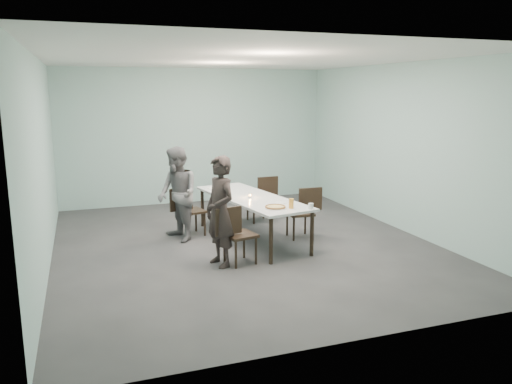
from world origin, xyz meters
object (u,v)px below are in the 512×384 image
object	(u,v)px
pizza	(275,207)
tealight	(250,197)
side_plate	(280,203)
water_tumbler	(311,206)
diner_far	(178,194)
table	(252,200)
beer_glass	(291,203)
amber_tumbler	(228,188)
diner_near	(220,211)
chair_far_right	(263,196)
chair_far_left	(187,208)
chair_near_left	(235,231)
chair_near_right	(304,209)

from	to	relation	value
pizza	tealight	xyz separation A→B (m)	(-0.13, 0.84, 0.00)
side_plate	water_tumbler	xyz separation A→B (m)	(0.28, -0.54, 0.04)
side_plate	water_tumbler	distance (m)	0.61
diner_far	table	bearing A→B (deg)	57.64
beer_glass	amber_tumbler	bearing A→B (deg)	106.02
beer_glass	amber_tumbler	world-z (taller)	beer_glass
diner_near	amber_tumbler	bearing A→B (deg)	143.56
water_tumbler	beer_glass	bearing A→B (deg)	149.47
chair_far_right	pizza	size ratio (longest dim) A/B	2.56
chair_far_left	side_plate	bearing A→B (deg)	-58.06
chair_far_right	beer_glass	size ratio (longest dim) A/B	5.80
chair_far_right	side_plate	size ratio (longest dim) A/B	4.83
chair_far_right	diner_far	world-z (taller)	diner_far
chair_far_left	side_plate	distance (m)	1.77
table	diner_near	bearing A→B (deg)	-128.47
diner_near	chair_near_left	bearing A→B (deg)	63.70
diner_near	side_plate	bearing A→B (deg)	95.30
chair_far_left	diner_far	world-z (taller)	diner_far
water_tumbler	tealight	xyz separation A→B (m)	(-0.61, 1.07, -0.02)
table	beer_glass	size ratio (longest dim) A/B	18.15
chair_near_left	chair_near_right	bearing A→B (deg)	18.43
chair_near_right	tealight	world-z (taller)	chair_near_right
chair_far_right	tealight	world-z (taller)	chair_far_right
chair_near_left	water_tumbler	distance (m)	1.22
chair_far_left	diner_near	xyz separation A→B (m)	(0.15, -1.66, 0.30)
table	side_plate	size ratio (longest dim) A/B	15.12
diner_near	amber_tumbler	size ratio (longest dim) A/B	20.12
chair_near_right	pizza	distance (m)	1.16
chair_near_right	tealight	distance (m)	1.01
chair_near_left	beer_glass	bearing A→B (deg)	-6.86
chair_near_left	pizza	world-z (taller)	chair_near_left
diner_near	side_plate	world-z (taller)	diner_near
tealight	chair_far_right	bearing A→B (deg)	60.79
diner_far	water_tumbler	world-z (taller)	diner_far
table	chair_far_right	size ratio (longest dim) A/B	3.13
table	tealight	size ratio (longest dim) A/B	48.61
tealight	table	bearing A→B (deg)	51.48
chair_far_left	diner_near	distance (m)	1.69
table	chair_near_right	xyz separation A→B (m)	(0.91, -0.16, -0.19)
chair_far_left	chair_far_right	size ratio (longest dim) A/B	1.00
pizza	beer_glass	world-z (taller)	beer_glass
beer_glass	pizza	bearing A→B (deg)	160.51
diner_far	pizza	distance (m)	1.80
chair_far_right	side_plate	bearing A→B (deg)	76.80
pizza	beer_glass	size ratio (longest dim) A/B	2.27
chair_near_right	pizza	world-z (taller)	chair_near_right
diner_far	chair_far_left	bearing A→B (deg)	122.79
diner_far	pizza	size ratio (longest dim) A/B	4.71
water_tumbler	amber_tumbler	world-z (taller)	water_tumbler
pizza	water_tumbler	size ratio (longest dim) A/B	3.78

